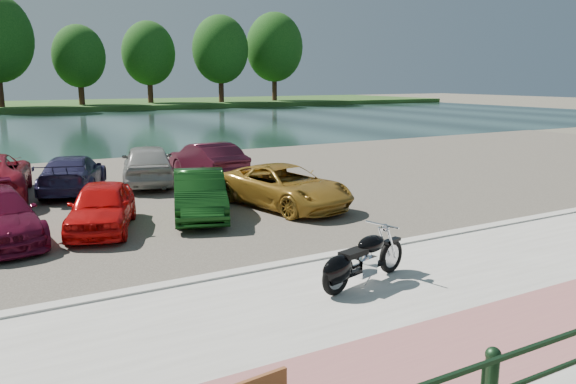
% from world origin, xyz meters
% --- Properties ---
extents(ground, '(200.00, 200.00, 0.00)m').
position_xyz_m(ground, '(0.00, 0.00, 0.00)').
color(ground, '#595447').
rests_on(ground, ground).
extents(promenade, '(60.00, 6.00, 0.10)m').
position_xyz_m(promenade, '(0.00, -1.00, 0.05)').
color(promenade, '#A6A29C').
rests_on(promenade, ground).
extents(pink_path, '(60.00, 2.00, 0.01)m').
position_xyz_m(pink_path, '(0.00, -2.50, 0.10)').
color(pink_path, '#98555A').
rests_on(pink_path, promenade).
extents(kerb, '(60.00, 0.30, 0.14)m').
position_xyz_m(kerb, '(0.00, 2.00, 0.07)').
color(kerb, '#A6A29C').
rests_on(kerb, ground).
extents(parking_lot, '(60.00, 18.00, 0.04)m').
position_xyz_m(parking_lot, '(0.00, 11.00, 0.02)').
color(parking_lot, '#443F37').
rests_on(parking_lot, ground).
extents(river, '(120.00, 40.00, 0.00)m').
position_xyz_m(river, '(0.00, 40.00, 0.00)').
color(river, '#192D2A').
rests_on(river, ground).
extents(far_bank, '(120.00, 24.00, 0.60)m').
position_xyz_m(far_bank, '(0.00, 72.00, 0.30)').
color(far_bank, '#224017').
rests_on(far_bank, ground).
extents(bollards, '(10.68, 0.18, 0.81)m').
position_xyz_m(bollards, '(-1.67, -3.70, 0.54)').
color(bollards, black).
rests_on(bollards, promenade).
extents(far_trees, '(70.25, 10.68, 12.52)m').
position_xyz_m(far_trees, '(4.36, 65.79, 7.49)').
color(far_trees, '#381E14').
rests_on(far_trees, far_bank).
extents(motorcycle, '(2.28, 0.96, 1.05)m').
position_xyz_m(motorcycle, '(-0.44, 0.27, 0.56)').
color(motorcycle, black).
rests_on(motorcycle, promenade).
extents(car_4, '(2.58, 3.88, 1.23)m').
position_xyz_m(car_4, '(-3.64, 6.74, 0.65)').
color(car_4, red).
rests_on(car_4, parking_lot).
extents(car_5, '(2.52, 4.13, 1.29)m').
position_xyz_m(car_5, '(-0.98, 6.86, 0.68)').
color(car_5, '#0E340F').
rests_on(car_5, parking_lot).
extents(car_6, '(3.01, 4.88, 1.26)m').
position_xyz_m(car_6, '(1.66, 6.76, 0.67)').
color(car_6, olive).
rests_on(car_6, parking_lot).
extents(car_11, '(3.08, 4.69, 1.26)m').
position_xyz_m(car_11, '(-3.47, 12.23, 0.67)').
color(car_11, '#2A274C').
rests_on(car_11, parking_lot).
extents(car_12, '(2.80, 4.71, 1.50)m').
position_xyz_m(car_12, '(-0.86, 12.40, 0.79)').
color(car_12, '#9E9D99').
rests_on(car_12, parking_lot).
extents(car_13, '(1.80, 4.37, 1.41)m').
position_xyz_m(car_13, '(1.43, 12.41, 0.74)').
color(car_13, '#451221').
rests_on(car_13, parking_lot).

